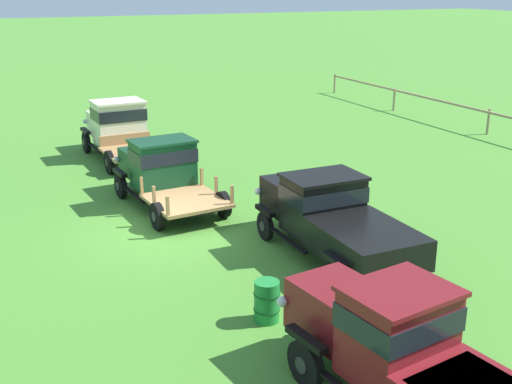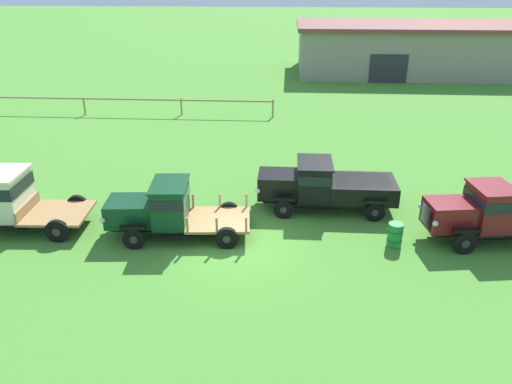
{
  "view_description": "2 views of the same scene",
  "coord_description": "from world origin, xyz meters",
  "px_view_note": "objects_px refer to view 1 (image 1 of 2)",
  "views": [
    {
      "loc": [
        16.3,
        -4.95,
        6.69
      ],
      "look_at": [
        0.62,
        2.42,
        1.0
      ],
      "focal_mm": 45.0,
      "sensor_mm": 36.0,
      "label": 1
    },
    {
      "loc": [
        1.78,
        -15.48,
        9.07
      ],
      "look_at": [
        0.62,
        2.42,
        1.0
      ],
      "focal_mm": 35.0,
      "sensor_mm": 36.0,
      "label": 2
    }
  ],
  "objects_px": {
    "vintage_truck_foreground_near": "(118,126)",
    "vintage_truck_midrow_center": "(331,216)",
    "vintage_truck_second_in_line": "(161,168)",
    "oil_drum_beside_row": "(267,301)",
    "vintage_truck_far_side": "(407,352)"
  },
  "relations": [
    {
      "from": "vintage_truck_far_side",
      "to": "oil_drum_beside_row",
      "type": "bearing_deg",
      "value": -168.62
    },
    {
      "from": "vintage_truck_foreground_near",
      "to": "vintage_truck_midrow_center",
      "type": "height_order",
      "value": "vintage_truck_foreground_near"
    },
    {
      "from": "vintage_truck_second_in_line",
      "to": "vintage_truck_far_side",
      "type": "distance_m",
      "value": 11.93
    },
    {
      "from": "vintage_truck_foreground_near",
      "to": "vintage_truck_second_in_line",
      "type": "distance_m",
      "value": 6.23
    },
    {
      "from": "vintage_truck_second_in_line",
      "to": "oil_drum_beside_row",
      "type": "bearing_deg",
      "value": -2.23
    },
    {
      "from": "vintage_truck_second_in_line",
      "to": "vintage_truck_midrow_center",
      "type": "bearing_deg",
      "value": 23.79
    },
    {
      "from": "vintage_truck_second_in_line",
      "to": "oil_drum_beside_row",
      "type": "relative_size",
      "value": 6.1
    },
    {
      "from": "vintage_truck_midrow_center",
      "to": "vintage_truck_far_side",
      "type": "xyz_separation_m",
      "value": [
        5.94,
        -2.24,
        0.03
      ]
    },
    {
      "from": "vintage_truck_foreground_near",
      "to": "vintage_truck_second_in_line",
      "type": "bearing_deg",
      "value": -1.26
    },
    {
      "from": "vintage_truck_second_in_line",
      "to": "oil_drum_beside_row",
      "type": "distance_m",
      "value": 8.36
    },
    {
      "from": "vintage_truck_foreground_near",
      "to": "vintage_truck_far_side",
      "type": "distance_m",
      "value": 18.15
    },
    {
      "from": "vintage_truck_midrow_center",
      "to": "oil_drum_beside_row",
      "type": "distance_m",
      "value": 3.83
    },
    {
      "from": "vintage_truck_foreground_near",
      "to": "vintage_truck_far_side",
      "type": "xyz_separation_m",
      "value": [
        18.14,
        0.26,
        -0.12
      ]
    },
    {
      "from": "oil_drum_beside_row",
      "to": "vintage_truck_foreground_near",
      "type": "bearing_deg",
      "value": 178.18
    },
    {
      "from": "vintage_truck_second_in_line",
      "to": "vintage_truck_far_side",
      "type": "xyz_separation_m",
      "value": [
        11.92,
        0.4,
        0.01
      ]
    }
  ]
}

